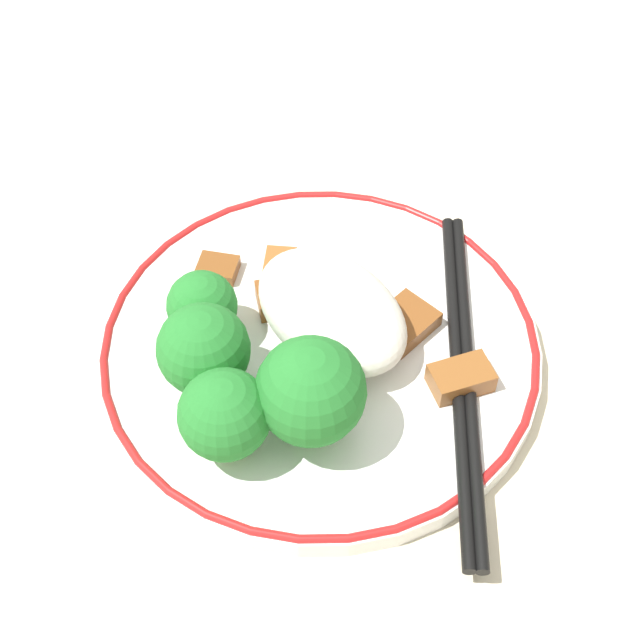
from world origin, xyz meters
TOP-DOWN VIEW (x-y plane):
  - ground_plane at (0.00, 0.00)m, footprint 3.00×3.00m
  - plate at (0.00, 0.00)m, footprint 0.27×0.27m
  - rice_mound at (0.00, -0.01)m, footprint 0.11×0.07m
  - broccoli_back_left at (0.05, 0.05)m, footprint 0.04×0.04m
  - broccoli_back_center at (0.02, 0.07)m, footprint 0.05×0.05m
  - broccoli_back_right at (-0.02, 0.09)m, footprint 0.05×0.05m
  - broccoli_mid_left at (-0.05, 0.05)m, footprint 0.06×0.06m
  - meat_near_front at (-0.03, -0.04)m, footprint 0.03×0.04m
  - meat_near_left at (0.08, 0.01)m, footprint 0.03×0.03m
  - meat_near_right at (0.06, -0.02)m, footprint 0.04×0.04m
  - meat_near_back at (-0.08, -0.04)m, footprint 0.03×0.04m
  - meat_on_rice_edge at (0.04, 0.00)m, footprint 0.04×0.04m
  - chopsticks at (-0.07, -0.05)m, footprint 0.19×0.18m

SIDE VIEW (x-z plane):
  - ground_plane at x=0.00m, z-range 0.00..0.00m
  - plate at x=0.00m, z-range 0.00..0.02m
  - chopsticks at x=-0.07m, z-range 0.01..0.02m
  - meat_near_right at x=0.06m, z-range 0.01..0.02m
  - meat_near_left at x=0.08m, z-range 0.01..0.02m
  - meat_near_front at x=-0.03m, z-range 0.01..0.02m
  - meat_near_back at x=-0.08m, z-range 0.01..0.03m
  - meat_on_rice_edge at x=0.04m, z-range 0.01..0.03m
  - rice_mound at x=0.00m, z-range 0.01..0.06m
  - broccoli_back_left at x=0.05m, z-range 0.02..0.06m
  - broccoli_back_right at x=-0.02m, z-range 0.02..0.07m
  - broccoli_back_center at x=0.02m, z-range 0.02..0.08m
  - broccoli_mid_left at x=-0.05m, z-range 0.02..0.09m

